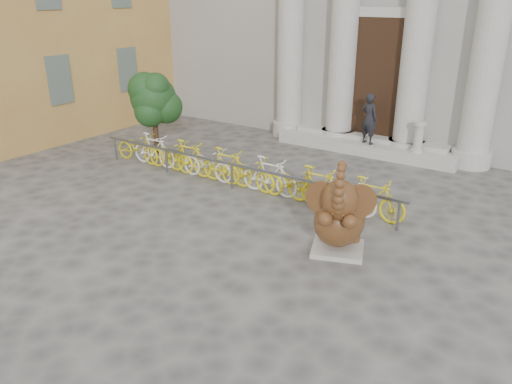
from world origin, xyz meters
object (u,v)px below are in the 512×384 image
Objects in this scene: tree at (154,99)px; pedestrian at (369,119)px; elephant_statue at (340,219)px; bike_rack at (237,169)px.

pedestrian is at bearing 38.45° from tree.
tree reaches higher than elephant_statue.
tree is at bearing 141.37° from elephant_statue.
elephant_statue is 0.21× the size of bike_rack.
bike_rack is 3.48× the size of tree.
bike_rack is at bearing 133.71° from elephant_statue.
elephant_statue is at bearing 124.86° from pedestrian.
elephant_statue is 4.33m from bike_rack.
tree is 1.68× the size of pedestrian.
bike_rack is 5.84× the size of pedestrian.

